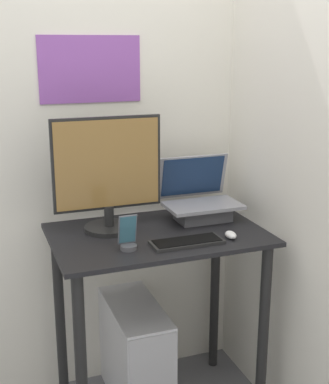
# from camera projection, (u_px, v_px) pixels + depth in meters

# --- Properties ---
(wall_back) EXTENTS (6.00, 0.06, 2.60)m
(wall_back) POSITION_uv_depth(u_px,v_px,m) (130.00, 128.00, 2.57)
(wall_back) COLOR silver
(wall_back) RESTS_ON ground_plane
(wall_side_right) EXTENTS (0.05, 6.00, 2.60)m
(wall_side_right) POSITION_uv_depth(u_px,v_px,m) (311.00, 146.00, 2.13)
(wall_side_right) COLOR silver
(wall_side_right) RESTS_ON ground_plane
(desk) EXTENTS (0.92, 0.60, 0.90)m
(desk) POSITION_uv_depth(u_px,v_px,m) (158.00, 274.00, 2.38)
(desk) COLOR black
(desk) RESTS_ON ground_plane
(laptop) EXTENTS (0.34, 0.26, 0.29)m
(laptop) POSITION_uv_depth(u_px,v_px,m) (201.00, 204.00, 2.49)
(laptop) COLOR #4C4C51
(laptop) RESTS_ON desk
(monitor) EXTENTS (0.48, 0.22, 0.50)m
(monitor) POSITION_uv_depth(u_px,v_px,m) (108.00, 178.00, 2.30)
(monitor) COLOR black
(monitor) RESTS_ON desk
(keyboard) EXTENTS (0.30, 0.12, 0.02)m
(keyboard) POSITION_uv_depth(u_px,v_px,m) (187.00, 242.00, 2.19)
(keyboard) COLOR black
(keyboard) RESTS_ON desk
(mouse) EXTENTS (0.04, 0.07, 0.03)m
(mouse) POSITION_uv_depth(u_px,v_px,m) (231.00, 235.00, 2.25)
(mouse) COLOR white
(mouse) RESTS_ON desk
(cell_phone) EXTENTS (0.07, 0.07, 0.14)m
(cell_phone) POSITION_uv_depth(u_px,v_px,m) (128.00, 238.00, 2.13)
(cell_phone) COLOR #4C4C51
(cell_phone) RESTS_ON desk
(computer_tower) EXTENTS (0.23, 0.52, 0.51)m
(computer_tower) POSITION_uv_depth(u_px,v_px,m) (136.00, 354.00, 2.57)
(computer_tower) COLOR silver
(computer_tower) RESTS_ON ground_plane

